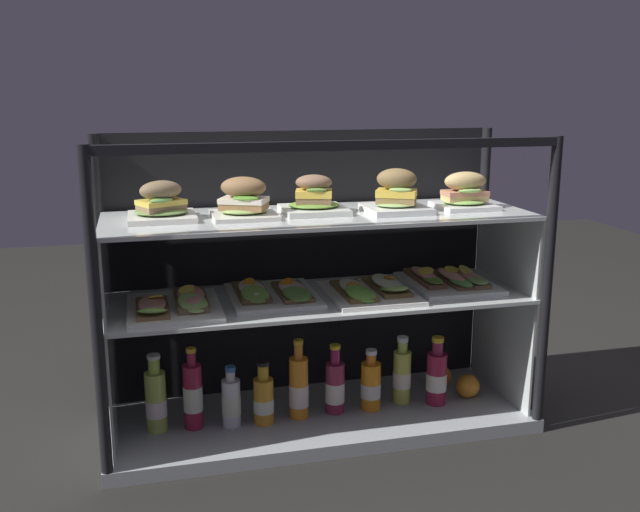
{
  "coord_description": "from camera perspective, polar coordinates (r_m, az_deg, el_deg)",
  "views": [
    {
      "loc": [
        -0.52,
        -2.02,
        1.04
      ],
      "look_at": [
        0.0,
        0.0,
        0.55
      ],
      "focal_mm": 40.28,
      "sensor_mm": 36.0,
      "label": 1
    }
  ],
  "objects": [
    {
      "name": "juice_bottle_near_post",
      "position": [
        2.31,
        4.05,
        -10.2
      ],
      "size": [
        0.06,
        0.06,
        0.2
      ],
      "color": "orange",
      "rests_on": "case_base_deck"
    },
    {
      "name": "orange_fruit_beside_bottles",
      "position": [
        2.45,
        11.66,
        -10.07
      ],
      "size": [
        0.08,
        0.08,
        0.08
      ],
      "primitive_type": "sphere",
      "color": "orange",
      "rests_on": "case_base_deck"
    },
    {
      "name": "juice_bottle_front_middle",
      "position": [
        2.22,
        -4.5,
        -11.27
      ],
      "size": [
        0.06,
        0.06,
        0.2
      ],
      "color": "orange",
      "rests_on": "case_base_deck"
    },
    {
      "name": "case_base_deck",
      "position": [
        2.32,
        0.0,
        -12.72
      ],
      "size": [
        1.31,
        0.45,
        0.04
      ],
      "primitive_type": "cube",
      "color": "#A0A6A9",
      "rests_on": "ground"
    },
    {
      "name": "plated_roll_sandwich_mid_right",
      "position": [
        2.08,
        -12.49,
        3.97
      ],
      "size": [
        0.19,
        0.19,
        0.11
      ],
      "color": "white",
      "rests_on": "shelf_upper_glass"
    },
    {
      "name": "open_sandwich_tray_near_left_corner",
      "position": [
        2.32,
        10.17,
        -1.91
      ],
      "size": [
        0.26,
        0.31,
        0.06
      ],
      "color": "white",
      "rests_on": "shelf_lower_glass"
    },
    {
      "name": "open_sandwich_tray_near_right_corner",
      "position": [
        2.19,
        4.1,
        -2.7
      ],
      "size": [
        0.26,
        0.31,
        0.05
      ],
      "color": "white",
      "rests_on": "shelf_lower_glass"
    },
    {
      "name": "plated_roll_sandwich_left_of_center",
      "position": [
        2.07,
        -6.08,
        4.38
      ],
      "size": [
        0.18,
        0.18,
        0.12
      ],
      "color": "white",
      "rests_on": "shelf_upper_glass"
    },
    {
      "name": "shelf_upper_glass",
      "position": [
        2.12,
        0.0,
        3.17
      ],
      "size": [
        1.26,
        0.41,
        0.01
      ],
      "primitive_type": "cube",
      "color": "silver",
      "rests_on": "riser_upper_tier"
    },
    {
      "name": "juice_bottle_front_fourth",
      "position": [
        2.21,
        -10.06,
        -10.84
      ],
      "size": [
        0.06,
        0.06,
        0.25
      ],
      "color": "#9E1F3A",
      "rests_on": "case_base_deck"
    },
    {
      "name": "juice_bottle_front_right_end",
      "position": [
        2.36,
        6.52,
        -9.39
      ],
      "size": [
        0.06,
        0.06,
        0.22
      ],
      "color": "#C0CB4D",
      "rests_on": "case_base_deck"
    },
    {
      "name": "riser_upper_tier",
      "position": [
        2.15,
        0.0,
        -0.15
      ],
      "size": [
        1.24,
        0.39,
        0.24
      ],
      "color": "silver",
      "rests_on": "shelf_lower_glass"
    },
    {
      "name": "case_frame",
      "position": [
        2.29,
        -0.84,
        -0.53
      ],
      "size": [
        1.31,
        0.45,
        0.91
      ],
      "color": "black",
      "rests_on": "ground"
    },
    {
      "name": "shelf_lower_glass",
      "position": [
        2.18,
        0.0,
        -3.38
      ],
      "size": [
        1.26,
        0.41,
        0.01
      ],
      "primitive_type": "cube",
      "color": "silver",
      "rests_on": "riser_lower_tier"
    },
    {
      "name": "open_sandwich_tray_right_of_center",
      "position": [
        2.16,
        -3.81,
        -2.94
      ],
      "size": [
        0.26,
        0.31,
        0.06
      ],
      "color": "white",
      "rests_on": "shelf_lower_glass"
    },
    {
      "name": "juice_bottle_front_left_end",
      "position": [
        2.24,
        -1.7,
        -10.42
      ],
      "size": [
        0.06,
        0.06,
        0.25
      ],
      "color": "orange",
      "rests_on": "case_base_deck"
    },
    {
      "name": "juice_bottle_back_center",
      "position": [
        2.28,
        1.2,
        -10.34
      ],
      "size": [
        0.06,
        0.06,
        0.22
      ],
      "color": "#902744",
      "rests_on": "case_base_deck"
    },
    {
      "name": "riser_lower_tier",
      "position": [
        2.24,
        0.0,
        -8.01
      ],
      "size": [
        1.24,
        0.39,
        0.37
      ],
      "color": "silver",
      "rests_on": "case_base_deck"
    },
    {
      "name": "open_sandwich_tray_far_right",
      "position": [
        2.08,
        -11.44,
        -3.79
      ],
      "size": [
        0.26,
        0.31,
        0.06
      ],
      "color": "white",
      "rests_on": "shelf_lower_glass"
    },
    {
      "name": "ground_plane",
      "position": [
        2.34,
        0.0,
        -13.4
      ],
      "size": [
        6.0,
        6.0,
        0.02
      ],
      "primitive_type": "cube",
      "color": "black",
      "rests_on": "ground"
    },
    {
      "name": "juice_bottle_front_second",
      "position": [
        2.21,
        -7.07,
        -11.42
      ],
      "size": [
        0.06,
        0.06,
        0.19
      ],
      "color": "white",
      "rests_on": "case_base_deck"
    },
    {
      "name": "juice_bottle_back_left",
      "position": [
        2.21,
        -12.9,
        -11.13
      ],
      "size": [
        0.06,
        0.06,
        0.24
      ],
      "color": "#B1CE54",
      "rests_on": "case_base_deck"
    },
    {
      "name": "juice_bottle_tucked_behind",
      "position": [
        2.36,
        9.24,
        -9.47
      ],
      "size": [
        0.07,
        0.07,
        0.22
      ],
      "color": "#9C1F3E",
      "rests_on": "case_base_deck"
    },
    {
      "name": "orange_fruit_near_left_post",
      "position": [
        2.51,
        9.55,
        -9.39
      ],
      "size": [
        0.07,
        0.07,
        0.07
      ],
      "primitive_type": "sphere",
      "color": "orange",
      "rests_on": "case_base_deck"
    },
    {
      "name": "plated_roll_sandwich_right_of_center",
      "position": [
        2.27,
        11.46,
        4.87
      ],
      "size": [
        0.17,
        0.17,
        0.11
      ],
      "color": "white",
      "rests_on": "shelf_upper_glass"
    },
    {
      "name": "plated_roll_sandwich_far_right",
      "position": [
        2.14,
        -0.49,
        4.51
      ],
      "size": [
        0.19,
        0.19,
        0.11
      ],
      "color": "white",
      "rests_on": "shelf_upper_glass"
    },
    {
      "name": "plated_roll_sandwich_near_right_corner",
      "position": [
        2.17,
        6.09,
        4.79
      ],
      "size": [
        0.18,
        0.18,
        0.13
      ],
      "color": "white",
      "rests_on": "shelf_upper_glass"
    }
  ]
}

